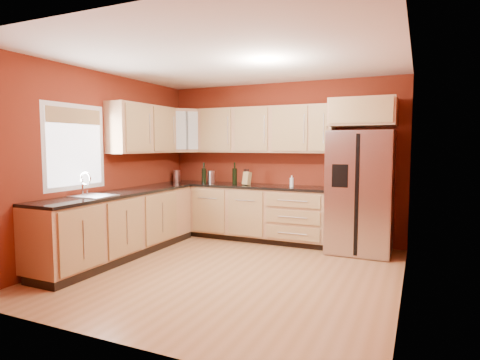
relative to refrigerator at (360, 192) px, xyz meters
The scene contains 23 objects.
floor 2.29m from the refrigerator, 129.72° to the right, with size 4.00×4.00×0.00m, color #A97241.
ceiling 2.72m from the refrigerator, 129.72° to the right, with size 4.00×4.00×0.00m, color white.
wall_back 1.46m from the refrigerator, 164.48° to the left, with size 4.00×0.04×2.60m, color maroon.
wall_front 3.89m from the refrigerator, 110.43° to the right, with size 4.00×0.04×2.60m, color maroon.
wall_left 3.75m from the refrigerator, 154.12° to the right, with size 0.04×4.00×2.60m, color maroon.
wall_right 1.80m from the refrigerator, 68.20° to the right, with size 0.04×4.00×2.60m, color maroon.
base_cabinets_back 1.95m from the refrigerator, behind, with size 2.90×0.60×0.88m, color #A3734F.
base_cabinets_left 3.49m from the refrigerator, 151.95° to the right, with size 0.60×2.80×0.88m, color #A3734F.
countertop_back 1.90m from the refrigerator, behind, with size 2.90×0.62×0.04m, color black.
countertop_left 3.45m from the refrigerator, 151.87° to the right, with size 0.62×2.80×0.04m, color black.
upper_cabinets_back 1.87m from the refrigerator, behind, with size 2.30×0.33×0.75m, color #A3734F.
upper_cabinets_left 3.44m from the refrigerator, 164.22° to the right, with size 0.33×1.35×0.75m, color #A3734F.
corner_upper_cabinet 3.16m from the refrigerator, behind, with size 0.62×0.33×0.75m, color #A3734F.
over_fridge_cabinet 1.16m from the refrigerator, 90.00° to the left, with size 0.92×0.60×0.40m, color #A3734F.
refrigerator is the anchor object (origin of this frame).
window 4.01m from the refrigerator, 147.46° to the right, with size 0.03×0.90×1.00m, color white.
sink_faucet 3.71m from the refrigerator, 145.05° to the right, with size 0.50×0.42×0.30m, color silver, non-canonical shape.
canister_left 3.20m from the refrigerator, behind, with size 0.13×0.13×0.20m, color silver.
canister_right 2.53m from the refrigerator, behind, with size 0.13×0.13×0.21m, color silver.
wine_bottle_a 2.07m from the refrigerator, behind, with size 0.08×0.08×0.37m, color black, non-canonical shape.
wine_bottle_b 2.63m from the refrigerator, behind, with size 0.08×0.08×0.35m, color black, non-canonical shape.
knife_block 1.82m from the refrigerator, behind, with size 0.11×0.10×0.22m, color #A58850.
soap_dispenser 1.06m from the refrigerator, behind, with size 0.06×0.06×0.18m, color white.
Camera 1 is at (2.14, -4.39, 1.58)m, focal length 30.00 mm.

